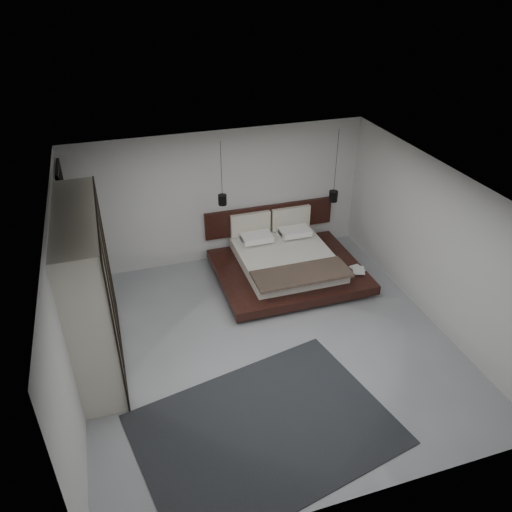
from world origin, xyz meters
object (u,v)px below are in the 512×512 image
object	(u,v)px
pendant_right	(333,196)
rug	(265,429)
wardrobe	(89,291)
pendant_left	(222,200)
lattice_screen	(72,235)
bed	(286,262)

from	to	relation	value
pendant_right	rug	size ratio (longest dim) A/B	0.44
pendant_right	wardrobe	world-z (taller)	pendant_right
pendant_left	lattice_screen	bearing A→B (deg)	178.18
pendant_right	rug	distance (m)	5.14
lattice_screen	bed	distance (m)	4.14
wardrobe	pendant_right	bearing A→B (deg)	20.61
wardrobe	rug	size ratio (longest dim) A/B	0.78
pendant_right	lattice_screen	bearing A→B (deg)	179.01
lattice_screen	pendant_right	world-z (taller)	pendant_right
bed	pendant_right	size ratio (longest dim) A/B	1.89
bed	wardrobe	size ratio (longest dim) A/B	1.07
pendant_right	wardrobe	xyz separation A→B (m)	(-4.90, -1.84, -0.10)
lattice_screen	pendant_left	bearing A→B (deg)	-1.82
lattice_screen	pendant_left	xyz separation A→B (m)	(2.81, -0.09, 0.35)
pendant_left	wardrobe	size ratio (longest dim) A/B	0.47
rug	pendant_right	bearing A→B (deg)	55.20
pendant_right	rug	bearing A→B (deg)	-124.80
bed	wardrobe	distance (m)	4.10
wardrobe	lattice_screen	bearing A→B (deg)	97.42
pendant_left	wardrobe	distance (m)	3.17
lattice_screen	wardrobe	bearing A→B (deg)	-82.58
lattice_screen	pendant_left	distance (m)	2.83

